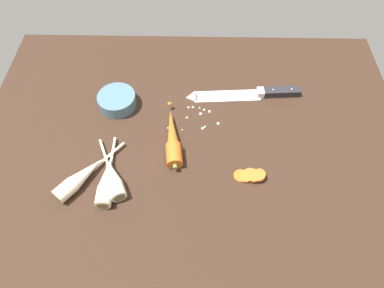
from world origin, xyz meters
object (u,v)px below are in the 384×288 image
parsnip_mid_left (80,178)px  prep_bowl (117,100)px  parsnip_mid_right (107,181)px  carrot_slice_stack (250,175)px  whole_carrot (173,139)px  parsnip_front (112,177)px  chefs_knife (241,94)px

parsnip_mid_left → prep_bowl: size_ratio=1.69×
parsnip_mid_right → carrot_slice_stack: parsnip_mid_right is taller
whole_carrot → parsnip_front: whole_carrot is taller
chefs_knife → prep_bowl: (-36.85, -4.48, 1.50)cm
parsnip_mid_right → prep_bowl: (-1.26, 26.77, 0.17)cm
carrot_slice_stack → prep_bowl: bearing=147.5°
parsnip_mid_left → carrot_slice_stack: parsnip_mid_left is taller
chefs_knife → parsnip_front: 45.66cm
parsnip_mid_right → chefs_knife: bearing=41.3°
whole_carrot → parsnip_mid_left: 25.82cm
chefs_knife → parsnip_mid_left: parsnip_mid_left is taller
whole_carrot → carrot_slice_stack: size_ratio=2.79×
parsnip_front → prep_bowl: (-2.48, 25.56, 0.17)cm
chefs_knife → whole_carrot: bearing=-137.7°
parsnip_front → parsnip_mid_right: 1.73cm
chefs_knife → prep_bowl: prep_bowl is taller
parsnip_front → prep_bowl: bearing=95.6°
parsnip_mid_right → prep_bowl: 26.80cm
parsnip_front → carrot_slice_stack: parsnip_front is taller
carrot_slice_stack → prep_bowl: prep_bowl is taller
parsnip_front → carrot_slice_stack: bearing=2.9°
whole_carrot → parsnip_mid_right: whole_carrot is taller
parsnip_front → chefs_knife: bearing=41.2°
chefs_knife → prep_bowl: size_ratio=3.17×
whole_carrot → parsnip_mid_left: (-22.62, -12.45, -0.12)cm
parsnip_mid_left → parsnip_mid_right: 6.88cm
parsnip_mid_left → prep_bowl: 26.57cm
whole_carrot → parsnip_mid_right: bearing=-140.0°
parsnip_mid_right → carrot_slice_stack: size_ratio=2.58×
whole_carrot → chefs_knife: bearing=42.3°
parsnip_front → prep_bowl: 25.68cm
whole_carrot → prep_bowl: bearing=141.6°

